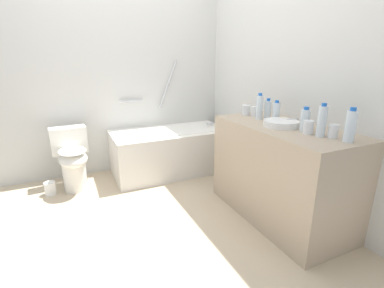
% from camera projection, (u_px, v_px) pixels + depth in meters
% --- Properties ---
extents(ground_plane, '(3.74, 3.74, 0.00)m').
position_uv_depth(ground_plane, '(148.00, 215.00, 2.52)').
color(ground_plane, '#C1AD8E').
extents(wall_back_tiled, '(3.14, 0.10, 2.39)m').
position_uv_depth(wall_back_tiled, '(113.00, 74.00, 3.30)').
color(wall_back_tiled, silver).
rests_on(wall_back_tiled, ground_plane).
extents(wall_right_mirror, '(0.10, 2.90, 2.39)m').
position_uv_depth(wall_right_mirror, '(281.00, 77.00, 2.74)').
color(wall_right_mirror, silver).
rests_on(wall_right_mirror, ground_plane).
extents(bathtub, '(1.40, 0.70, 1.36)m').
position_uv_depth(bathtub, '(171.00, 150.00, 3.45)').
color(bathtub, silver).
rests_on(bathtub, ground_plane).
extents(toilet, '(0.38, 0.54, 0.67)m').
position_uv_depth(toilet, '(72.00, 158.00, 2.96)').
color(toilet, white).
rests_on(toilet, ground_plane).
extents(vanity_counter, '(0.60, 1.27, 0.83)m').
position_uv_depth(vanity_counter, '(280.00, 172.00, 2.41)').
color(vanity_counter, tan).
rests_on(vanity_counter, ground_plane).
extents(sink_basin, '(0.28, 0.28, 0.05)m').
position_uv_depth(sink_basin, '(281.00, 124.00, 2.26)').
color(sink_basin, white).
rests_on(sink_basin, vanity_counter).
extents(sink_faucet, '(0.13, 0.15, 0.06)m').
position_uv_depth(sink_faucet, '(296.00, 121.00, 2.32)').
color(sink_faucet, '#BCBCC1').
rests_on(sink_faucet, vanity_counter).
extents(water_bottle_0, '(0.06, 0.06, 0.24)m').
position_uv_depth(water_bottle_0, '(322.00, 121.00, 1.94)').
color(water_bottle_0, silver).
rests_on(water_bottle_0, vanity_counter).
extents(water_bottle_1, '(0.06, 0.06, 0.19)m').
position_uv_depth(water_bottle_1, '(276.00, 112.00, 2.44)').
color(water_bottle_1, silver).
rests_on(water_bottle_1, vanity_counter).
extents(water_bottle_2, '(0.07, 0.07, 0.19)m').
position_uv_depth(water_bottle_2, '(305.00, 120.00, 2.10)').
color(water_bottle_2, silver).
rests_on(water_bottle_2, vanity_counter).
extents(water_bottle_3, '(0.07, 0.07, 0.23)m').
position_uv_depth(water_bottle_3, '(350.00, 126.00, 1.81)').
color(water_bottle_3, silver).
rests_on(water_bottle_3, vanity_counter).
extents(water_bottle_4, '(0.06, 0.06, 0.24)m').
position_uv_depth(water_bottle_4, '(259.00, 107.00, 2.51)').
color(water_bottle_4, silver).
rests_on(water_bottle_4, vanity_counter).
extents(water_bottle_5, '(0.06, 0.06, 0.19)m').
position_uv_depth(water_bottle_5, '(268.00, 109.00, 2.54)').
color(water_bottle_5, silver).
rests_on(water_bottle_5, vanity_counter).
extents(drinking_glass_0, '(0.06, 0.06, 0.10)m').
position_uv_depth(drinking_glass_0, '(333.00, 131.00, 1.92)').
color(drinking_glass_0, white).
rests_on(drinking_glass_0, vanity_counter).
extents(drinking_glass_1, '(0.08, 0.08, 0.10)m').
position_uv_depth(drinking_glass_1, '(246.00, 110.00, 2.73)').
color(drinking_glass_1, white).
rests_on(drinking_glass_1, vanity_counter).
extents(drinking_glass_2, '(0.08, 0.08, 0.09)m').
position_uv_depth(drinking_glass_2, '(255.00, 111.00, 2.68)').
color(drinking_glass_2, white).
rests_on(drinking_glass_2, vanity_counter).
extents(drinking_glass_3, '(0.07, 0.07, 0.10)m').
position_uv_depth(drinking_glass_3, '(308.00, 127.00, 2.03)').
color(drinking_glass_3, white).
rests_on(drinking_glass_3, vanity_counter).
extents(toilet_paper_roll, '(0.11, 0.11, 0.14)m').
position_uv_depth(toilet_paper_roll, '(50.00, 188.00, 2.89)').
color(toilet_paper_roll, white).
rests_on(toilet_paper_roll, ground_plane).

